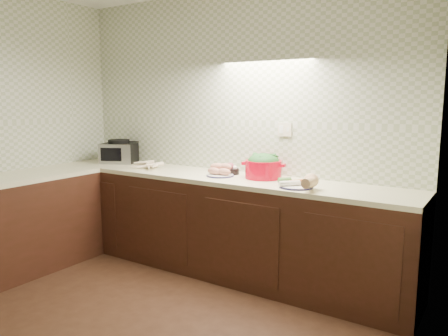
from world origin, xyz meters
The scene contains 8 objects.
room centered at (0.00, 0.00, 1.63)m, with size 3.60×3.60×2.60m.
counter centered at (-0.68, 0.68, 0.45)m, with size 3.60×3.60×0.90m.
toaster_oven centered at (-1.33, 1.59, 1.02)m, with size 0.44×0.40×0.25m.
parsnip_pile centered at (-0.81, 1.47, 0.93)m, with size 0.40×0.29×0.08m.
sweet_potato_plate centered at (0.07, 1.48, 0.94)m, with size 0.25×0.25×0.12m.
onion_bowl centered at (0.10, 1.62, 0.94)m, with size 0.14×0.14×0.11m.
dutch_oven centered at (0.44, 1.59, 1.01)m, with size 0.39×0.37×0.22m.
veg_plate centered at (0.91, 1.37, 0.94)m, with size 0.38×0.27×0.12m.
Camera 1 is at (2.21, -1.75, 1.58)m, focal length 35.00 mm.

